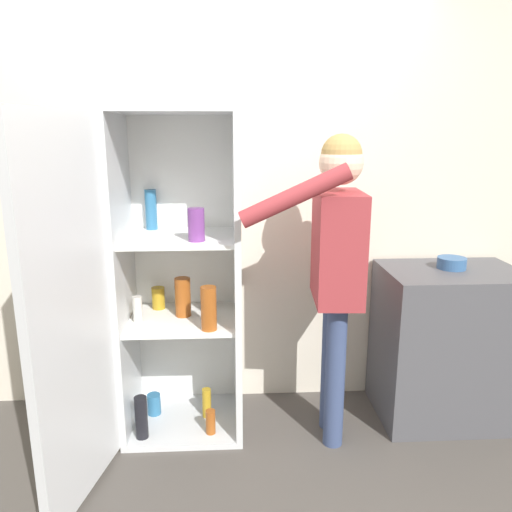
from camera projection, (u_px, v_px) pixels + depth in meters
name	position (u px, v px, depth m)	size (l,w,h in m)	color
ground_plane	(213.00, 495.00, 2.40)	(12.00, 12.00, 0.00)	#4C4742
wall_back	(213.00, 204.00, 3.04)	(7.00, 0.06, 2.55)	beige
refrigerator	(160.00, 284.00, 2.69)	(0.85, 1.23, 1.83)	silver
person	(336.00, 252.00, 2.63)	(0.66, 0.56, 1.69)	#384770
counter	(447.00, 344.00, 2.99)	(0.79, 0.56, 0.92)	#4C4C51
bowl	(452.00, 263.00, 2.90)	(0.16, 0.16, 0.07)	#335B8E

